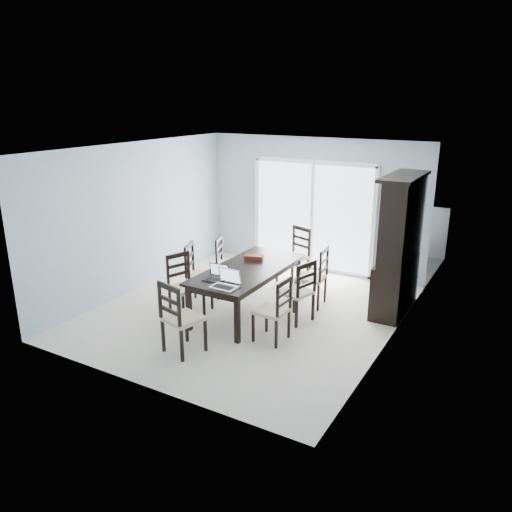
{
  "coord_description": "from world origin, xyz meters",
  "views": [
    {
      "loc": [
        3.8,
        -6.37,
        3.31
      ],
      "look_at": [
        0.15,
        0.0,
        0.97
      ],
      "focal_mm": 35.0,
      "sensor_mm": 36.0,
      "label": 1
    }
  ],
  "objects_px": {
    "chair_left_far": "(225,257)",
    "cell_phone": "(221,285)",
    "chair_right_near": "(277,303)",
    "hot_tub": "(306,229)",
    "chair_left_mid": "(196,267)",
    "game_box": "(254,257)",
    "laptop_silver": "(224,284)",
    "chair_right_mid": "(301,285)",
    "dining_table": "(248,272)",
    "chair_end_near": "(177,311)",
    "china_hutch": "(399,247)",
    "chair_left_near": "(182,278)",
    "laptop_dark": "(215,277)",
    "chair_end_far": "(297,249)",
    "chair_right_far": "(317,270)"
  },
  "relations": [
    {
      "from": "chair_end_far",
      "to": "chair_left_far",
      "type": "bearing_deg",
      "value": 62.07
    },
    {
      "from": "chair_left_far",
      "to": "chair_end_far",
      "type": "relative_size",
      "value": 0.89
    },
    {
      "from": "laptop_silver",
      "to": "dining_table",
      "type": "bearing_deg",
      "value": 100.24
    },
    {
      "from": "china_hutch",
      "to": "chair_left_near",
      "type": "height_order",
      "value": "china_hutch"
    },
    {
      "from": "dining_table",
      "to": "laptop_silver",
      "type": "bearing_deg",
      "value": -80.53
    },
    {
      "from": "hot_tub",
      "to": "chair_right_far",
      "type": "bearing_deg",
      "value": -62.49
    },
    {
      "from": "chair_left_mid",
      "to": "game_box",
      "type": "bearing_deg",
      "value": 103.14
    },
    {
      "from": "dining_table",
      "to": "chair_left_far",
      "type": "height_order",
      "value": "chair_left_far"
    },
    {
      "from": "game_box",
      "to": "hot_tub",
      "type": "height_order",
      "value": "hot_tub"
    },
    {
      "from": "chair_right_mid",
      "to": "hot_tub",
      "type": "relative_size",
      "value": 0.55
    },
    {
      "from": "chair_right_near",
      "to": "laptop_dark",
      "type": "bearing_deg",
      "value": 94.09
    },
    {
      "from": "chair_left_far",
      "to": "chair_right_near",
      "type": "xyz_separation_m",
      "value": [
        1.83,
        -1.45,
        0.02
      ]
    },
    {
      "from": "chair_right_far",
      "to": "laptop_silver",
      "type": "height_order",
      "value": "chair_right_far"
    },
    {
      "from": "chair_end_near",
      "to": "chair_right_far",
      "type": "bearing_deg",
      "value": 82.65
    },
    {
      "from": "dining_table",
      "to": "game_box",
      "type": "bearing_deg",
      "value": 106.79
    },
    {
      "from": "hot_tub",
      "to": "chair_end_near",
      "type": "bearing_deg",
      "value": -84.48
    },
    {
      "from": "chair_end_near",
      "to": "hot_tub",
      "type": "bearing_deg",
      "value": 109.35
    },
    {
      "from": "dining_table",
      "to": "cell_phone",
      "type": "height_order",
      "value": "cell_phone"
    },
    {
      "from": "china_hutch",
      "to": "laptop_dark",
      "type": "height_order",
      "value": "china_hutch"
    },
    {
      "from": "chair_left_near",
      "to": "cell_phone",
      "type": "xyz_separation_m",
      "value": [
        0.91,
        -0.28,
        0.16
      ]
    },
    {
      "from": "chair_right_near",
      "to": "hot_tub",
      "type": "height_order",
      "value": "chair_right_near"
    },
    {
      "from": "chair_left_near",
      "to": "chair_right_mid",
      "type": "distance_m",
      "value": 1.87
    },
    {
      "from": "china_hutch",
      "to": "chair_left_far",
      "type": "distance_m",
      "value": 3.05
    },
    {
      "from": "china_hutch",
      "to": "chair_left_mid",
      "type": "bearing_deg",
      "value": -155.2
    },
    {
      "from": "chair_end_far",
      "to": "dining_table",
      "type": "bearing_deg",
      "value": 107.95
    },
    {
      "from": "chair_left_mid",
      "to": "chair_end_far",
      "type": "relative_size",
      "value": 1.0
    },
    {
      "from": "china_hutch",
      "to": "dining_table",
      "type": "bearing_deg",
      "value": -148.29
    },
    {
      "from": "china_hutch",
      "to": "chair_end_far",
      "type": "distance_m",
      "value": 2.06
    },
    {
      "from": "game_box",
      "to": "hot_tub",
      "type": "relative_size",
      "value": 0.14
    },
    {
      "from": "chair_end_near",
      "to": "cell_phone",
      "type": "bearing_deg",
      "value": 93.73
    },
    {
      "from": "chair_right_mid",
      "to": "chair_end_near",
      "type": "relative_size",
      "value": 0.96
    },
    {
      "from": "chair_right_near",
      "to": "hot_tub",
      "type": "xyz_separation_m",
      "value": [
        -1.49,
        4.26,
        -0.08
      ]
    },
    {
      "from": "dining_table",
      "to": "chair_right_mid",
      "type": "bearing_deg",
      "value": 4.22
    },
    {
      "from": "laptop_dark",
      "to": "chair_right_near",
      "type": "bearing_deg",
      "value": -2.8
    },
    {
      "from": "dining_table",
      "to": "chair_end_far",
      "type": "distance_m",
      "value": 1.68
    },
    {
      "from": "chair_left_near",
      "to": "laptop_dark",
      "type": "distance_m",
      "value": 0.79
    },
    {
      "from": "chair_left_far",
      "to": "chair_right_mid",
      "type": "height_order",
      "value": "chair_right_mid"
    },
    {
      "from": "dining_table",
      "to": "chair_right_near",
      "type": "relative_size",
      "value": 2.0
    },
    {
      "from": "game_box",
      "to": "chair_end_far",
      "type": "bearing_deg",
      "value": 81.92
    },
    {
      "from": "chair_end_far",
      "to": "laptop_dark",
      "type": "relative_size",
      "value": 3.47
    },
    {
      "from": "chair_right_near",
      "to": "laptop_dark",
      "type": "xyz_separation_m",
      "value": [
        -1.01,
        -0.04,
        0.22
      ]
    },
    {
      "from": "china_hutch",
      "to": "cell_phone",
      "type": "xyz_separation_m",
      "value": [
        -1.98,
        -2.09,
        -0.32
      ]
    },
    {
      "from": "chair_right_near",
      "to": "chair_left_mid",
      "type": "bearing_deg",
      "value": 74.28
    },
    {
      "from": "laptop_silver",
      "to": "chair_right_mid",
      "type": "bearing_deg",
      "value": 53.89
    },
    {
      "from": "chair_right_mid",
      "to": "chair_right_far",
      "type": "relative_size",
      "value": 0.98
    },
    {
      "from": "cell_phone",
      "to": "chair_left_mid",
      "type": "bearing_deg",
      "value": 168.98
    },
    {
      "from": "chair_right_mid",
      "to": "cell_phone",
      "type": "relative_size",
      "value": 11.15
    },
    {
      "from": "hot_tub",
      "to": "dining_table",
      "type": "bearing_deg",
      "value": -80.36
    },
    {
      "from": "chair_left_far",
      "to": "cell_phone",
      "type": "distance_m",
      "value": 1.9
    },
    {
      "from": "dining_table",
      "to": "game_box",
      "type": "distance_m",
      "value": 0.44
    }
  ]
}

